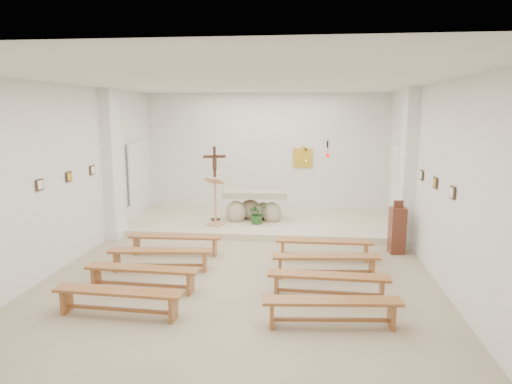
# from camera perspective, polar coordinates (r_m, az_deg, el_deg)

# --- Properties ---
(ground) EXTENTS (7.00, 10.00, 0.00)m
(ground) POSITION_cam_1_polar(r_m,az_deg,el_deg) (8.80, -1.63, -9.76)
(ground) COLOR tan
(ground) RESTS_ON ground
(wall_left) EXTENTS (0.02, 10.00, 3.50)m
(wall_left) POSITION_cam_1_polar(r_m,az_deg,el_deg) (9.50, -23.03, 1.79)
(wall_left) COLOR white
(wall_left) RESTS_ON ground
(wall_right) EXTENTS (0.02, 10.00, 3.50)m
(wall_right) POSITION_cam_1_polar(r_m,az_deg,el_deg) (8.61, 21.97, 1.08)
(wall_right) COLOR white
(wall_right) RESTS_ON ground
(wall_back) EXTENTS (7.00, 0.02, 3.50)m
(wall_back) POSITION_cam_1_polar(r_m,az_deg,el_deg) (13.30, 1.30, 4.78)
(wall_back) COLOR white
(wall_back) RESTS_ON ground
(ceiling) EXTENTS (7.00, 10.00, 0.02)m
(ceiling) POSITION_cam_1_polar(r_m,az_deg,el_deg) (8.29, -1.76, 13.55)
(ceiling) COLOR silver
(ceiling) RESTS_ON wall_back
(sanctuary_platform) EXTENTS (6.98, 3.00, 0.15)m
(sanctuary_platform) POSITION_cam_1_polar(r_m,az_deg,el_deg) (12.11, 0.65, -3.80)
(sanctuary_platform) COLOR beige
(sanctuary_platform) RESTS_ON ground
(pilaster_left) EXTENTS (0.26, 0.55, 3.50)m
(pilaster_left) POSITION_cam_1_polar(r_m,az_deg,el_deg) (11.22, -17.54, 3.31)
(pilaster_left) COLOR white
(pilaster_left) RESTS_ON ground
(pilaster_right) EXTENTS (0.26, 0.55, 3.50)m
(pilaster_right) POSITION_cam_1_polar(r_m,az_deg,el_deg) (10.51, 18.45, 2.82)
(pilaster_right) COLOR white
(pilaster_right) RESTS_ON ground
(gold_wall_relief) EXTENTS (0.55, 0.04, 0.55)m
(gold_wall_relief) POSITION_cam_1_polar(r_m,az_deg,el_deg) (13.23, 5.83, 4.27)
(gold_wall_relief) COLOR yellow
(gold_wall_relief) RESTS_ON wall_back
(sanctuary_lamp) EXTENTS (0.11, 0.36, 0.44)m
(sanctuary_lamp) POSITION_cam_1_polar(r_m,az_deg,el_deg) (12.97, 8.94, 4.79)
(sanctuary_lamp) COLOR black
(sanctuary_lamp) RESTS_ON wall_back
(station_frame_left_front) EXTENTS (0.03, 0.20, 0.20)m
(station_frame_left_front) POSITION_cam_1_polar(r_m,az_deg,el_deg) (8.82, -25.42, 0.83)
(station_frame_left_front) COLOR #3E2D1B
(station_frame_left_front) RESTS_ON wall_left
(station_frame_left_mid) EXTENTS (0.03, 0.20, 0.20)m
(station_frame_left_mid) POSITION_cam_1_polar(r_m,az_deg,el_deg) (9.67, -22.34, 1.79)
(station_frame_left_mid) COLOR #3E2D1B
(station_frame_left_mid) RESTS_ON wall_left
(station_frame_left_rear) EXTENTS (0.03, 0.20, 0.20)m
(station_frame_left_rear) POSITION_cam_1_polar(r_m,az_deg,el_deg) (10.55, -19.77, 2.60)
(station_frame_left_rear) COLOR #3E2D1B
(station_frame_left_rear) RESTS_ON wall_left
(station_frame_right_front) EXTENTS (0.03, 0.20, 0.20)m
(station_frame_right_front) POSITION_cam_1_polar(r_m,az_deg,el_deg) (7.86, 23.35, -0.06)
(station_frame_right_front) COLOR #3E2D1B
(station_frame_right_front) RESTS_ON wall_right
(station_frame_right_mid) EXTENTS (0.03, 0.20, 0.20)m
(station_frame_right_mid) POSITION_cam_1_polar(r_m,az_deg,el_deg) (8.80, 21.48, 1.09)
(station_frame_right_mid) COLOR #3E2D1B
(station_frame_right_mid) RESTS_ON wall_right
(station_frame_right_rear) EXTENTS (0.03, 0.20, 0.20)m
(station_frame_right_rear) POSITION_cam_1_polar(r_m,az_deg,el_deg) (9.76, 19.98, 2.02)
(station_frame_right_rear) COLOR #3E2D1B
(station_frame_right_rear) RESTS_ON wall_right
(radiator_left) EXTENTS (0.10, 0.85, 0.52)m
(radiator_left) POSITION_cam_1_polar(r_m,az_deg,el_deg) (12.13, -16.11, -3.24)
(radiator_left) COLOR silver
(radiator_left) RESTS_ON ground
(radiator_right) EXTENTS (0.10, 0.85, 0.52)m
(radiator_right) POSITION_cam_1_polar(r_m,az_deg,el_deg) (11.46, 17.61, -4.09)
(radiator_right) COLOR silver
(radiator_right) RESTS_ON ground
(altar) EXTENTS (1.68, 0.78, 0.85)m
(altar) POSITION_cam_1_polar(r_m,az_deg,el_deg) (12.00, -0.23, -1.97)
(altar) COLOR #C7B497
(altar) RESTS_ON sanctuary_platform
(lectern) EXTENTS (0.53, 0.48, 1.24)m
(lectern) POSITION_cam_1_polar(r_m,az_deg,el_deg) (11.44, -5.14, -1.15)
(lectern) COLOR tan
(lectern) RESTS_ON sanctuary_platform
(crucifix_stand) EXTENTS (0.58, 0.25, 1.94)m
(crucifix_stand) POSITION_cam_1_polar(r_m,az_deg,el_deg) (11.88, -5.18, 1.76)
(crucifix_stand) COLOR #3B1F12
(crucifix_stand) RESTS_ON sanctuary_platform
(potted_plant) EXTENTS (0.65, 0.63, 0.55)m
(potted_plant) POSITION_cam_1_polar(r_m,az_deg,el_deg) (11.60, 0.17, -2.65)
(potted_plant) COLOR #265522
(potted_plant) RESTS_ON sanctuary_platform
(donation_pedestal) EXTENTS (0.34, 0.34, 1.14)m
(donation_pedestal) POSITION_cam_1_polar(r_m,az_deg,el_deg) (10.14, 17.22, -4.56)
(donation_pedestal) COLOR #5F281B
(donation_pedestal) RESTS_ON ground
(bench_left_front) EXTENTS (1.95, 0.37, 0.41)m
(bench_left_front) POSITION_cam_1_polar(r_m,az_deg,el_deg) (9.78, -10.05, -5.97)
(bench_left_front) COLOR #9B5C2D
(bench_left_front) RESTS_ON ground
(bench_right_front) EXTENTS (1.94, 0.31, 0.41)m
(bench_right_front) POSITION_cam_1_polar(r_m,az_deg,el_deg) (9.41, 8.49, -6.57)
(bench_right_front) COLOR #9B5C2D
(bench_right_front) RESTS_ON ground
(bench_left_second) EXTENTS (1.96, 0.50, 0.41)m
(bench_left_second) POSITION_cam_1_polar(r_m,az_deg,el_deg) (8.89, -11.83, -7.70)
(bench_left_second) COLOR #9B5C2D
(bench_left_second) RESTS_ON ground
(bench_right_second) EXTENTS (1.96, 0.49, 0.41)m
(bench_right_second) POSITION_cam_1_polar(r_m,az_deg,el_deg) (8.47, 8.74, -8.49)
(bench_right_second) COLOR #9B5C2D
(bench_right_second) RESTS_ON ground
(bench_left_third) EXTENTS (1.95, 0.40, 0.41)m
(bench_left_third) POSITION_cam_1_polar(r_m,az_deg,el_deg) (8.01, -14.03, -9.80)
(bench_left_third) COLOR #9B5C2D
(bench_left_third) RESTS_ON ground
(bench_right_third) EXTENTS (1.95, 0.37, 0.41)m
(bench_right_third) POSITION_cam_1_polar(r_m,az_deg,el_deg) (7.55, 9.04, -10.87)
(bench_right_third) COLOR #9B5C2D
(bench_right_third) RESTS_ON ground
(bench_left_fourth) EXTENTS (1.95, 0.40, 0.41)m
(bench_left_fourth) POSITION_cam_1_polar(r_m,az_deg,el_deg) (7.16, -16.80, -12.39)
(bench_left_fourth) COLOR #9B5C2D
(bench_left_fourth) RESTS_ON ground
(bench_right_fourth) EXTENTS (1.96, 0.48, 0.41)m
(bench_right_fourth) POSITION_cam_1_polar(r_m,az_deg,el_deg) (6.64, 9.44, -13.91)
(bench_right_fourth) COLOR #9B5C2D
(bench_right_fourth) RESTS_ON ground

